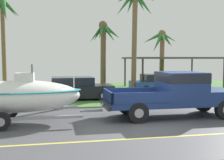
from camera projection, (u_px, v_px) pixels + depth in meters
ground at (106, 96)px, 18.99m from camera, size 36.00×22.00×0.11m
pickup_truck_towing at (180, 92)px, 12.21m from camera, size 5.86×2.02×1.90m
boat_on_trailer at (18, 96)px, 10.90m from camera, size 5.88×2.39×2.26m
parked_sedan_near at (164, 84)px, 20.35m from camera, size 4.79×1.84×1.38m
parked_sedan_far at (75, 89)px, 17.05m from camera, size 4.34×1.92×1.38m
carport_awning at (171, 59)px, 23.11m from camera, size 6.84×5.59×2.59m
palm_tree_near_right at (104, 40)px, 22.88m from camera, size 2.69×3.28×5.48m
palm_tree_mid at (2, 19)px, 19.81m from camera, size 2.87×3.21×6.75m
palm_tree_far_left at (135, 13)px, 18.81m from camera, size 2.81×2.48×7.13m
palm_tree_far_right at (161, 45)px, 26.10m from camera, size 3.16×3.14×5.08m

